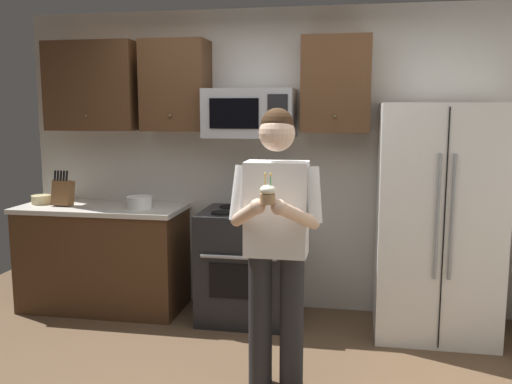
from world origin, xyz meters
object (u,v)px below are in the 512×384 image
Objects in this scene: oven_range at (247,265)px; person at (276,234)px; refrigerator at (437,221)px; knife_block at (63,193)px; cupcake at (268,194)px; microwave at (250,113)px; bowl_large_white at (139,202)px; bowl_small_colored at (41,199)px.

oven_range is 0.53× the size of person.
oven_range is at bearing 178.50° from refrigerator.
oven_range is 2.91× the size of knife_block.
cupcake is at bearing -127.72° from refrigerator.
microwave is at bearing 5.21° from knife_block.
bowl_large_white reaches higher than oven_range.
bowl_small_colored is 0.10× the size of person.
knife_block is at bearing 179.82° from refrigerator.
oven_range is 1.06m from bowl_large_white.
microwave is 2.31× the size of knife_block.
knife_block is 2.31m from person.
cupcake reaches higher than knife_block.
person is 10.13× the size of cupcake.
refrigerator is 5.63× the size of knife_block.
microwave reaches higher than bowl_large_white.
bowl_small_colored is 2.55m from person.
bowl_large_white is at bearing -2.76° from bowl_small_colored.
refrigerator is at bearing -1.50° from oven_range.
bowl_small_colored is at bearing 153.38° from person.
knife_block is 1.45× the size of bowl_large_white.
bowl_large_white is (-2.43, 0.01, 0.07)m from refrigerator.
bowl_large_white is at bearing -178.22° from oven_range.
person reaches higher than oven_range.
bowl_small_colored is (-1.87, 0.02, 0.50)m from oven_range.
knife_block is at bearing 151.74° from person.
bowl_large_white is 1.73m from person.
knife_block is (-1.63, -0.03, 0.57)m from oven_range.
bowl_large_white is 0.94m from bowl_small_colored.
cupcake is (0.41, -1.45, 0.83)m from oven_range.
knife_block reaches higher than bowl_small_colored.
knife_block is 1.86× the size of bowl_small_colored.
cupcake reaches higher than oven_range.
bowl_small_colored reaches higher than oven_range.
microwave is 1.68m from cupcake.
microwave reaches higher than oven_range.
microwave is 0.41× the size of refrigerator.
microwave is 1.50m from person.
refrigerator is 10.35× the size of cupcake.
microwave is 1.72m from refrigerator.
refrigerator is at bearing -0.95° from bowl_small_colored.
refrigerator is at bearing -0.25° from bowl_large_white.
bowl_large_white is at bearing 179.75° from refrigerator.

